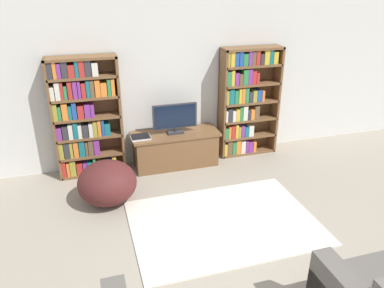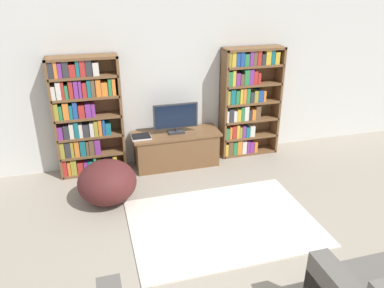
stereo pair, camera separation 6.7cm
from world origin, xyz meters
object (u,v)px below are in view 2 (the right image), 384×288
object	(u,v)px
beanbag_ottoman	(107,182)
tv_stand	(176,149)
bookshelf_right	(246,101)
bookshelf_left	(85,117)
laptop	(141,137)
television	(176,118)

from	to	relation	value
beanbag_ottoman	tv_stand	bearing A→B (deg)	35.33
bookshelf_right	tv_stand	world-z (taller)	bookshelf_right
bookshelf_left	bookshelf_right	xyz separation A→B (m)	(2.48, 0.00, 0.02)
bookshelf_right	beanbag_ottoman	bearing A→B (deg)	-158.27
bookshelf_left	beanbag_ottoman	bearing A→B (deg)	-77.90
bookshelf_left	laptop	xyz separation A→B (m)	(0.76, -0.17, -0.33)
bookshelf_left	television	xyz separation A→B (m)	(1.30, -0.13, -0.10)
television	laptop	xyz separation A→B (m)	(-0.54, -0.04, -0.23)
bookshelf_left	laptop	bearing A→B (deg)	-12.64
tv_stand	beanbag_ottoman	bearing A→B (deg)	-144.67
television	bookshelf_left	bearing A→B (deg)	174.37
tv_stand	laptop	xyz separation A→B (m)	(-0.54, -0.04, 0.28)
tv_stand	television	bearing A→B (deg)	-90.00
bookshelf_right	beanbag_ottoman	size ratio (longest dim) A/B	2.31
laptop	bookshelf_left	bearing A→B (deg)	167.36
bookshelf_left	laptop	size ratio (longest dim) A/B	6.14
tv_stand	television	distance (m)	0.51
tv_stand	bookshelf_left	bearing A→B (deg)	174.43
tv_stand	television	size ratio (longest dim) A/B	1.98
laptop	beanbag_ottoman	bearing A→B (deg)	-127.44
tv_stand	laptop	world-z (taller)	laptop
bookshelf_right	television	bearing A→B (deg)	-173.71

